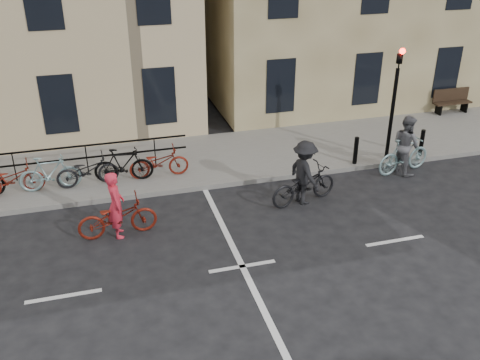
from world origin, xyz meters
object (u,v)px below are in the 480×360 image
object	(u,v)px
bench	(452,100)
cyclist_pink	(117,214)
cyclist_grey	(405,150)
cyclist_dark	(304,179)
traffic_light	(395,91)

from	to	relation	value
bench	cyclist_pink	world-z (taller)	cyclist_pink
bench	cyclist_pink	xyz separation A→B (m)	(-13.65, -5.54, -0.06)
cyclist_grey	cyclist_dark	xyz separation A→B (m)	(-3.78, -0.99, -0.03)
bench	cyclist_dark	distance (m)	9.93
traffic_light	cyclist_dark	distance (m)	4.43
cyclist_dark	bench	bearing A→B (deg)	-71.92
bench	cyclist_grey	distance (m)	6.30
bench	cyclist_dark	world-z (taller)	cyclist_dark
traffic_light	cyclist_grey	xyz separation A→B (m)	(0.11, -0.81, -1.69)
traffic_light	cyclist_dark	world-z (taller)	traffic_light
traffic_light	cyclist_grey	size ratio (longest dim) A/B	1.92
traffic_light	cyclist_dark	xyz separation A→B (m)	(-3.67, -1.80, -1.72)
cyclist_pink	cyclist_grey	bearing A→B (deg)	-84.63
bench	cyclist_pink	distance (m)	14.74
cyclist_pink	cyclist_dark	world-z (taller)	cyclist_dark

